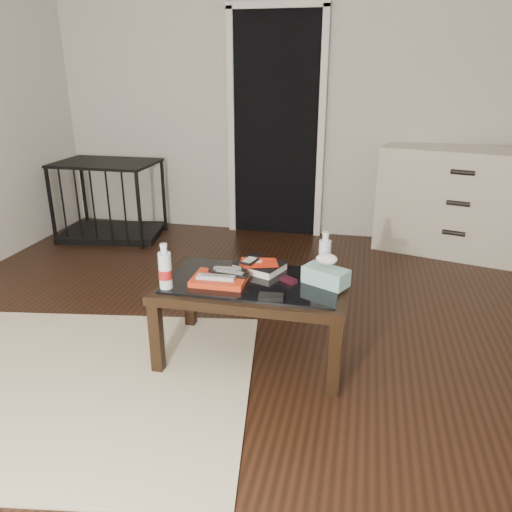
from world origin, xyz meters
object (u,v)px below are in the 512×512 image
(coffee_table, at_px, (253,291))
(textbook, at_px, (260,266))
(pet_crate, at_px, (111,212))
(water_bottle_left, at_px, (165,266))
(dresser, at_px, (452,202))
(tissue_box, at_px, (326,276))
(water_bottle_right, at_px, (325,253))

(coffee_table, height_order, textbook, textbook)
(pet_crate, bearing_deg, coffee_table, -54.32)
(textbook, xyz_separation_m, water_bottle_left, (-0.42, -0.33, 0.10))
(dresser, bearing_deg, textbook, -109.20)
(dresser, bearing_deg, pet_crate, -160.66)
(water_bottle_left, height_order, tissue_box, water_bottle_left)
(textbook, xyz_separation_m, tissue_box, (0.37, -0.12, 0.02))
(pet_crate, xyz_separation_m, textbook, (1.80, -1.65, 0.25))
(water_bottle_left, bearing_deg, dresser, 52.45)
(dresser, distance_m, water_bottle_right, 2.08)
(coffee_table, bearing_deg, pet_crate, 134.89)
(pet_crate, xyz_separation_m, water_bottle_right, (2.15, -1.63, 0.35))
(pet_crate, bearing_deg, textbook, -51.86)
(coffee_table, distance_m, pet_crate, 2.54)
(coffee_table, xyz_separation_m, tissue_box, (0.38, 0.03, 0.11))
(pet_crate, bearing_deg, tissue_box, -48.42)
(dresser, height_order, water_bottle_left, dresser)
(coffee_table, bearing_deg, textbook, 88.06)
(pet_crate, height_order, tissue_box, pet_crate)
(water_bottle_right, bearing_deg, water_bottle_left, -155.00)
(dresser, xyz_separation_m, water_bottle_left, (-1.70, -2.22, 0.13))
(dresser, height_order, pet_crate, dresser)
(water_bottle_right, distance_m, tissue_box, 0.16)
(coffee_table, relative_size, pet_crate, 1.02)
(coffee_table, bearing_deg, water_bottle_left, -155.45)
(pet_crate, height_order, textbook, pet_crate)
(coffee_table, bearing_deg, tissue_box, 4.15)
(coffee_table, bearing_deg, water_bottle_right, 25.51)
(pet_crate, distance_m, water_bottle_right, 2.72)
(coffee_table, xyz_separation_m, dresser, (1.29, 2.03, 0.05))
(textbook, relative_size, water_bottle_right, 1.05)
(pet_crate, relative_size, water_bottle_right, 4.14)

